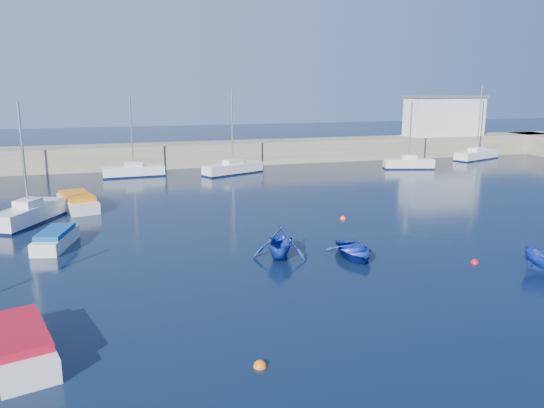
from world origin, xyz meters
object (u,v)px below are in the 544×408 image
object	(u,v)px
harbor_office	(444,117)
sailboat_7	(409,163)
motorboat_0	(20,344)
dinghy_center	(354,251)
dinghy_left	(280,242)
sailboat_3	(29,214)
sailboat_5	(134,171)
sailboat_6	(233,168)
motorboat_2	(78,201)
sailboat_8	(476,155)
motorboat_1	(56,239)

from	to	relation	value
harbor_office	sailboat_7	world-z (taller)	harbor_office
motorboat_0	dinghy_center	bearing A→B (deg)	7.33
motorboat_0	sailboat_7	bearing A→B (deg)	28.04
dinghy_left	motorboat_0	bearing A→B (deg)	-123.42
harbor_office	sailboat_3	distance (m)	53.72
sailboat_5	sailboat_6	xyz separation A→B (m)	(10.17, -1.19, -0.00)
sailboat_7	motorboat_0	xyz separation A→B (m)	(-35.09, -34.00, -0.08)
sailboat_6	motorboat_2	size ratio (longest dim) A/B	1.49
motorboat_2	dinghy_left	xyz separation A→B (m)	(11.33, -15.65, 0.35)
dinghy_left	sailboat_3	bearing A→B (deg)	163.05
sailboat_7	sailboat_8	bearing A→B (deg)	-54.81
sailboat_3	motorboat_1	bearing A→B (deg)	-43.05
motorboat_0	motorboat_1	bearing A→B (deg)	74.47
motorboat_1	sailboat_5	bearing A→B (deg)	90.93
harbor_office	motorboat_1	world-z (taller)	harbor_office
sailboat_7	motorboat_0	bearing A→B (deg)	149.63
sailboat_3	motorboat_2	size ratio (longest dim) A/B	1.39
harbor_office	dinghy_left	xyz separation A→B (m)	(-33.80, -35.53, -4.21)
sailboat_5	motorboat_2	xyz separation A→B (m)	(-4.66, -13.76, -0.05)
sailboat_3	motorboat_1	world-z (taller)	sailboat_3
sailboat_3	motorboat_2	distance (m)	4.77
sailboat_6	motorboat_1	xyz separation A→B (m)	(-15.44, -22.64, -0.11)
motorboat_2	harbor_office	bearing A→B (deg)	7.90
motorboat_0	dinghy_center	world-z (taller)	motorboat_0
dinghy_center	motorboat_1	bearing A→B (deg)	160.85
motorboat_0	motorboat_2	size ratio (longest dim) A/B	0.89
sailboat_6	motorboat_2	world-z (taller)	sailboat_6
harbor_office	sailboat_3	xyz separation A→B (m)	(-48.01, -23.69, -4.43)
motorboat_1	dinghy_left	bearing A→B (deg)	-11.61
motorboat_0	dinghy_left	world-z (taller)	dinghy_left
harbor_office	sailboat_8	world-z (taller)	sailboat_8
harbor_office	sailboat_8	distance (m)	6.98
sailboat_5	motorboat_2	distance (m)	14.53
dinghy_left	sailboat_7	bearing A→B (deg)	71.16
sailboat_3	dinghy_left	distance (m)	18.50
sailboat_5	dinghy_center	bearing A→B (deg)	-164.20
motorboat_2	dinghy_left	bearing A→B (deg)	-69.96
sailboat_7	dinghy_left	size ratio (longest dim) A/B	2.21
dinghy_left	sailboat_6	bearing A→B (deg)	105.82
sailboat_7	sailboat_8	distance (m)	13.03
motorboat_0	motorboat_2	distance (m)	23.54
motorboat_2	sailboat_6	bearing A→B (deg)	24.41
motorboat_0	motorboat_1	world-z (taller)	motorboat_0
sailboat_6	motorboat_0	xyz separation A→B (m)	(-15.31, -36.10, -0.07)
harbor_office	sailboat_7	xyz separation A→B (m)	(-10.53, -9.42, -4.49)
sailboat_7	motorboat_2	size ratio (longest dim) A/B	1.25
dinghy_left	dinghy_center	bearing A→B (deg)	7.18
sailboat_7	harbor_office	bearing A→B (deg)	-32.66
harbor_office	dinghy_left	bearing A→B (deg)	-133.57
motorboat_0	motorboat_1	xyz separation A→B (m)	(-0.13, 13.47, -0.04)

